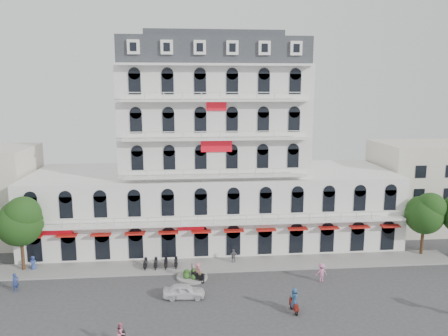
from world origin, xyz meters
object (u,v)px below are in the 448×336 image
(parked_car, at_px, (184,291))
(rider_center, at_px, (198,272))
(rider_east, at_px, (294,300))
(rider_southwest, at_px, (121,335))

(parked_car, bearing_deg, rider_center, -20.19)
(parked_car, bearing_deg, rider_east, -107.87)
(rider_southwest, xyz_separation_m, rider_center, (6.06, 10.97, -0.00))
(parked_car, height_order, rider_center, rider_center)
(rider_southwest, relative_size, rider_center, 1.03)
(parked_car, xyz_separation_m, rider_center, (1.37, 3.25, 0.42))
(parked_car, height_order, rider_southwest, rider_southwest)
(parked_car, distance_m, rider_southwest, 9.04)
(rider_center, bearing_deg, parked_car, -73.84)
(parked_car, xyz_separation_m, rider_east, (9.59, -3.58, 0.48))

